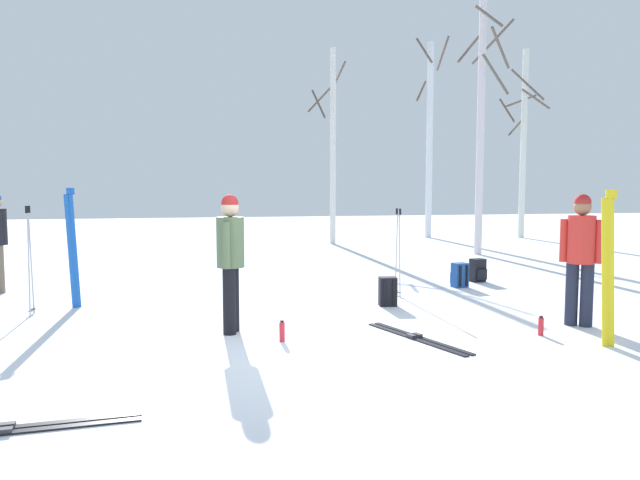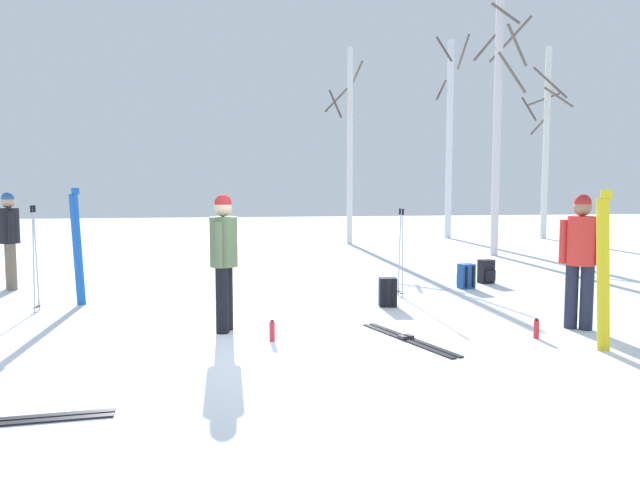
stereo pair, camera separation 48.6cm
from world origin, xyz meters
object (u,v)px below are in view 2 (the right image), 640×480
ski_poles_0 (401,250)px  water_bottle_0 (272,331)px  backpack_0 (486,272)px  birch_tree_2 (349,143)px  birch_tree_4 (449,136)px  ski_pair_planted_0 (77,247)px  ski_pair_planted_1 (603,272)px  backpack_2 (388,292)px  birch_tree_5 (546,139)px  person_2 (9,234)px  ski_poles_1 (35,255)px  ski_pair_lying_0 (408,339)px  water_bottle_1 (536,329)px  person_1 (224,254)px  backpack_1 (466,276)px  person_0 (581,253)px  birch_tree_3 (498,105)px

ski_poles_0 → water_bottle_0: (-2.32, -2.53, -0.65)m
backpack_0 → birch_tree_2: 8.63m
water_bottle_0 → birch_tree_4: bearing=61.2°
ski_pair_planted_0 → water_bottle_0: ski_pair_planted_0 is taller
ski_pair_planted_1 → backpack_2: size_ratio=4.04×
birch_tree_5 → backpack_0: bearing=-124.8°
person_2 → ski_pair_planted_0: ski_pair_planted_0 is taller
ski_poles_1 → birch_tree_5: (13.76, 10.33, 2.64)m
birch_tree_4 → ski_pair_lying_0: bearing=-112.9°
ski_pair_lying_0 → birch_tree_5: 15.93m
backpack_0 → water_bottle_1: 4.18m
ski_pair_planted_0 → ski_pair_planted_1: bearing=-29.7°
person_2 → water_bottle_1: (7.40, -4.66, -0.87)m
ski_pair_planted_1 → ski_poles_1: ski_pair_planted_1 is taller
person_1 → backpack_0: 5.81m
ski_poles_0 → person_1: bearing=-145.8°
ski_pair_lying_0 → backpack_1: (2.12, 3.33, 0.20)m
person_1 → ski_pair_planted_1: size_ratio=0.96×
person_0 → birch_tree_2: 11.91m
birch_tree_4 → water_bottle_0: bearing=-118.8°
birch_tree_5 → ski_poles_0: bearing=-129.3°
ski_pair_lying_0 → water_bottle_0: 1.61m
birch_tree_5 → ski_pair_lying_0: bearing=-125.0°
ski_poles_1 → birch_tree_2: birch_tree_2 is taller
ski_pair_planted_0 → backpack_1: bearing=4.6°
birch_tree_2 → backpack_1: bearing=-87.7°
birch_tree_3 → birch_tree_4: birch_tree_3 is taller
ski_poles_0 → person_0: bearing=-58.0°
ski_poles_1 → birch_tree_2: size_ratio=0.25×
birch_tree_3 → person_0: bearing=-108.3°
backpack_1 → birch_tree_3: (2.81, 4.79, 3.72)m
backpack_0 → birch_tree_3: size_ratio=0.06×
ski_pair_planted_1 → water_bottle_1: (-0.42, 0.61, -0.77)m
backpack_2 → person_2: bearing=157.9°
backpack_0 → birch_tree_5: bearing=55.2°
person_0 → backpack_2: 2.80m
backpack_1 → birch_tree_3: bearing=59.5°
ski_pair_planted_0 → birch_tree_4: bearing=46.8°
ski_poles_0 → water_bottle_0: bearing=-132.6°
water_bottle_1 → backpack_2: bearing=119.9°
birch_tree_2 → ski_poles_0: bearing=-96.6°
backpack_1 → water_bottle_0: backpack_1 is taller
person_1 → ski_poles_0: bearing=34.2°
birch_tree_4 → backpack_0: bearing=-107.1°
ski_pair_planted_1 → ski_poles_0: (-1.23, 3.50, -0.11)m
person_1 → ski_pair_planted_1: ski_pair_planted_1 is taller
ski_poles_1 → person_0: bearing=-17.2°
backpack_1 → birch_tree_2: birch_tree_2 is taller
person_1 → backpack_2: size_ratio=3.90×
ski_pair_lying_0 → backpack_0: backpack_0 is taller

